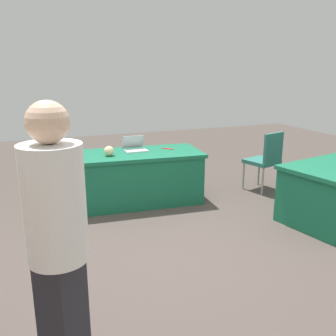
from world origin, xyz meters
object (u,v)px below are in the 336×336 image
object	(u,v)px
yarn_ball	(109,151)
scissors_red	(168,149)
chair_tucked_left	(266,158)
table_foreground	(137,177)
laptop_silver	(135,148)
person_attendee_browsing	(57,238)

from	to	relation	value
yarn_ball	scissors_red	xyz separation A→B (m)	(-0.90, -0.12, -0.06)
chair_tucked_left	table_foreground	bearing A→B (deg)	156.15
chair_tucked_left	yarn_ball	xyz separation A→B (m)	(2.41, -0.23, 0.26)
laptop_silver	table_foreground	bearing A→B (deg)	79.16
yarn_ball	scissors_red	distance (m)	0.91
chair_tucked_left	person_attendee_browsing	xyz separation A→B (m)	(3.36, 2.60, 0.43)
table_foreground	scissors_red	bearing A→B (deg)	-173.81
table_foreground	yarn_ball	size ratio (longest dim) A/B	14.14
yarn_ball	laptop_silver	bearing A→B (deg)	-155.94
laptop_silver	yarn_ball	distance (m)	0.47
scissors_red	laptop_silver	bearing A→B (deg)	-137.62
table_foreground	yarn_ball	distance (m)	0.59
person_attendee_browsing	yarn_ball	world-z (taller)	person_attendee_browsing
person_attendee_browsing	scissors_red	distance (m)	3.49
laptop_silver	scissors_red	bearing A→B (deg)	170.75
laptop_silver	yarn_ball	size ratio (longest dim) A/B	2.39
chair_tucked_left	person_attendee_browsing	size ratio (longest dim) A/B	0.55
person_attendee_browsing	laptop_silver	world-z (taller)	person_attendee_browsing
table_foreground	person_attendee_browsing	size ratio (longest dim) A/B	1.11
person_attendee_browsing	laptop_silver	xyz separation A→B (m)	(-1.37, -3.02, -0.19)
table_foreground	scissors_red	world-z (taller)	scissors_red
chair_tucked_left	laptop_silver	size ratio (longest dim) A/B	2.92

